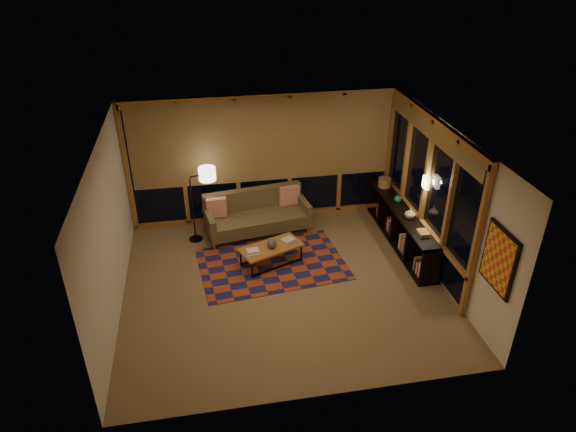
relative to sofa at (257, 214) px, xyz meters
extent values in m
cube|color=brown|center=(0.23, -1.85, -0.42)|extent=(5.50, 5.00, 0.01)
cube|color=beige|center=(0.23, -1.85, 2.28)|extent=(5.50, 5.00, 0.01)
cube|color=beige|center=(0.23, 0.65, 0.93)|extent=(5.50, 0.01, 2.70)
cube|color=beige|center=(0.23, -4.35, 0.93)|extent=(5.50, 0.01, 2.70)
cube|color=beige|center=(-2.52, -1.85, 0.93)|extent=(0.01, 5.00, 2.70)
cube|color=beige|center=(2.98, -1.85, 0.93)|extent=(0.01, 5.00, 2.70)
cube|color=#963B1B|center=(0.11, -1.19, -0.41)|extent=(2.81, 2.03, 0.01)
sphere|color=black|center=(0.11, -1.20, 0.05)|extent=(0.25, 0.25, 0.18)
cylinder|color=olive|center=(2.70, 0.15, 0.42)|extent=(0.32, 0.32, 0.19)
sphere|color=#176C5F|center=(2.72, -0.57, 0.39)|extent=(0.15, 0.15, 0.14)
imported|color=tan|center=(2.72, -1.21, 0.42)|extent=(0.22, 0.22, 0.21)
camera|label=1|loc=(-0.99, -8.99, 5.06)|focal=32.00mm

